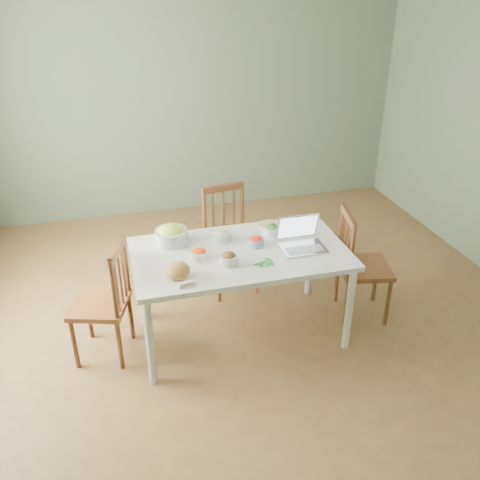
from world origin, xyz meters
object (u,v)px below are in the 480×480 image
object	(u,v)px
chair_right	(365,265)
chair_far	(231,242)
bowl_squash	(171,234)
chair_left	(99,302)
bread_boule	(177,270)
dining_table	(240,293)
laptop	(304,236)

from	to	relation	value
chair_right	chair_far	bearing A→B (deg)	66.91
bowl_squash	chair_left	bearing A→B (deg)	-157.88
chair_right	bread_boule	xyz separation A→B (m)	(-1.63, -0.25, 0.35)
dining_table	bowl_squash	world-z (taller)	bowl_squash
chair_far	laptop	world-z (taller)	laptop
dining_table	bread_boule	xyz separation A→B (m)	(-0.53, -0.25, 0.45)
chair_left	bread_boule	world-z (taller)	chair_left
chair_right	laptop	size ratio (longest dim) A/B	2.86
chair_far	chair_right	bearing A→B (deg)	-41.90
laptop	bowl_squash	bearing A→B (deg)	159.71
chair_far	bowl_squash	distance (m)	0.81
dining_table	chair_far	xyz separation A→B (m)	(0.10, 0.70, 0.10)
chair_right	bowl_squash	xyz separation A→B (m)	(-1.59, 0.28, 0.37)
dining_table	bowl_squash	xyz separation A→B (m)	(-0.49, 0.28, 0.47)
chair_far	laptop	bearing A→B (deg)	-70.87
bread_boule	laptop	world-z (taller)	laptop
dining_table	bread_boule	world-z (taller)	bread_boule
chair_right	laptop	xyz separation A→B (m)	(-0.61, -0.09, 0.41)
chair_left	bread_boule	bearing A→B (deg)	80.73
bread_boule	chair_left	bearing A→B (deg)	153.45
chair_left	chair_right	size ratio (longest dim) A/B	0.98
bread_boule	dining_table	bearing A→B (deg)	25.74
laptop	chair_far	bearing A→B (deg)	116.71
dining_table	chair_right	size ratio (longest dim) A/B	1.70
chair_left	laptop	world-z (taller)	laptop
chair_far	laptop	distance (m)	0.97
bread_boule	laptop	xyz separation A→B (m)	(1.01, 0.16, 0.06)
bowl_squash	chair_right	bearing A→B (deg)	-10.08
chair_left	laptop	distance (m)	1.65
chair_right	laptop	world-z (taller)	laptop
chair_right	bread_boule	bearing A→B (deg)	110.57
chair_far	chair_right	xyz separation A→B (m)	(1.00, -0.70, -0.00)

